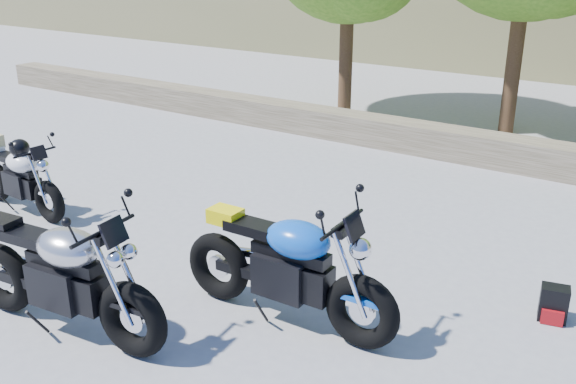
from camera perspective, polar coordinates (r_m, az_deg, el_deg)
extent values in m
plane|color=gray|center=(6.89, -6.07, -7.99)|extent=(90.00, 90.00, 0.00)
cube|color=brown|center=(11.25, 12.00, 4.66)|extent=(22.00, 0.55, 0.50)
cylinder|color=#382314|center=(13.55, 5.21, 13.21)|extent=(0.28, 0.28, 3.02)
cylinder|color=#382314|center=(12.69, 19.63, 12.36)|extent=(0.28, 0.28, 3.36)
torus|color=black|center=(5.73, -13.64, -10.94)|extent=(0.72, 0.25, 0.71)
torus|color=black|center=(6.79, -23.93, -6.96)|extent=(0.72, 0.25, 0.71)
cylinder|color=silver|center=(5.73, -13.64, -10.94)|extent=(0.25, 0.07, 0.24)
cylinder|color=silver|center=(6.79, -23.93, -6.96)|extent=(0.25, 0.07, 0.24)
cube|color=black|center=(6.18, -19.54, -7.69)|extent=(0.56, 0.38, 0.40)
cube|color=black|center=(6.02, -19.31, -5.85)|extent=(0.79, 0.26, 0.11)
ellipsoid|color=silver|center=(5.90, -18.96, -4.68)|extent=(0.67, 0.49, 0.34)
cube|color=black|center=(6.25, -22.07, -3.68)|extent=(0.57, 0.30, 0.10)
cube|color=black|center=(6.47, -24.05, -2.70)|extent=(0.33, 0.25, 0.14)
cylinder|color=black|center=(5.51, -16.07, -3.32)|extent=(0.11, 0.73, 0.04)
sphere|color=silver|center=(5.47, -14.52, -5.49)|extent=(0.20, 0.20, 0.20)
torus|color=black|center=(8.73, -20.44, -0.82)|extent=(0.57, 0.18, 0.56)
cylinder|color=silver|center=(8.73, -20.44, -0.82)|extent=(0.20, 0.05, 0.19)
cube|color=black|center=(9.23, -22.72, 0.73)|extent=(0.44, 0.29, 0.32)
cube|color=black|center=(9.11, -22.69, 1.79)|extent=(0.63, 0.18, 0.09)
ellipsoid|color=silver|center=(9.03, -22.60, 2.46)|extent=(0.53, 0.38, 0.27)
cube|color=black|center=(9.35, -23.81, 2.89)|extent=(0.45, 0.22, 0.08)
cylinder|color=black|center=(8.67, -21.59, 3.30)|extent=(0.07, 0.58, 0.03)
sphere|color=silver|center=(8.60, -20.96, 2.19)|extent=(0.16, 0.16, 0.16)
ellipsoid|color=black|center=(8.97, -22.77, 3.63)|extent=(0.26, 0.28, 0.23)
torus|color=black|center=(5.72, 6.61, -10.52)|extent=(0.71, 0.19, 0.70)
torus|color=black|center=(6.46, -6.18, -6.58)|extent=(0.71, 0.19, 0.70)
cylinder|color=silver|center=(5.72, 6.61, -10.52)|extent=(0.24, 0.05, 0.24)
cylinder|color=silver|center=(6.46, -6.18, -6.58)|extent=(0.24, 0.05, 0.24)
cube|color=black|center=(5.99, -0.39, -7.33)|extent=(0.54, 0.34, 0.40)
cube|color=black|center=(5.84, 0.24, -5.43)|extent=(0.77, 0.19, 0.11)
ellipsoid|color=blue|center=(5.74, 0.90, -4.24)|extent=(0.64, 0.44, 0.33)
cube|color=black|center=(5.98, -3.06, -3.18)|extent=(0.56, 0.25, 0.10)
cube|color=#FEEA0D|center=(6.15, -5.58, -2.12)|extent=(0.31, 0.23, 0.14)
cylinder|color=black|center=(5.44, 4.87, -2.87)|extent=(0.05, 0.73, 0.04)
sphere|color=silver|center=(5.45, 6.45, -5.06)|extent=(0.20, 0.20, 0.20)
cube|color=black|center=(6.64, 22.55, -9.13)|extent=(0.29, 0.23, 0.35)
cube|color=maroon|center=(6.59, 22.43, -10.31)|extent=(0.20, 0.08, 0.15)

